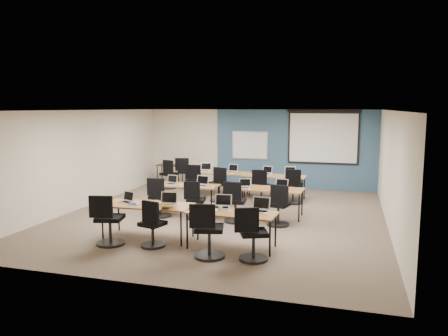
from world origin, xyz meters
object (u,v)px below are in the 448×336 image
(laptop_2, at_px, (222,204))
(laptop_3, at_px, (260,208))
(laptop_1, at_px, (167,202))
(laptop_4, at_px, (171,182))
(training_table_mid_right, at_px, (266,190))
(utility_table, at_px, (170,167))
(projector_screen, at_px, (323,134))
(laptop_11, at_px, (290,173))
(laptop_0, at_px, (127,200))
(laptop_7, at_px, (281,187))
(task_chair_0, at_px, (108,224))
(task_chair_3, at_px, (252,238))
(laptop_8, at_px, (205,169))
(laptop_6, at_px, (244,186))
(laptop_5, at_px, (202,183))
(task_chair_11, at_px, (293,189))
(task_chair_2, at_px, (208,235))
(whiteboard, at_px, (250,145))
(spare_chair_b, at_px, (169,177))
(task_chair_9, at_px, (219,187))
(training_table_front_left, at_px, (148,206))
(task_chair_4, at_px, (159,201))
(task_chair_10, at_px, (261,189))
(training_table_mid_left, at_px, (186,186))
(task_chair_7, at_px, (279,209))
(training_table_front_right, at_px, (232,214))
(task_chair_5, at_px, (195,203))
(task_chair_8, at_px, (196,184))
(training_table_back_left, at_px, (219,174))
(spare_chair_a, at_px, (185,175))
(laptop_10, at_px, (267,172))
(laptop_9, at_px, (233,170))
(task_chair_6, at_px, (235,205))

(laptop_2, height_order, laptop_3, laptop_3)
(laptop_1, bearing_deg, laptop_4, 105.42)
(training_table_mid_right, distance_m, utility_table, 5.34)
(projector_screen, height_order, laptop_11, projector_screen)
(laptop_0, height_order, laptop_7, laptop_7)
(task_chair_0, bearing_deg, task_chair_3, -14.79)
(laptop_8, bearing_deg, training_table_mid_right, -55.36)
(laptop_6, xyz_separation_m, laptop_11, (0.83, 2.42, 0.01))
(laptop_11, bearing_deg, laptop_3, -104.21)
(laptop_5, relative_size, task_chair_11, 0.33)
(laptop_0, xyz_separation_m, task_chair_2, (2.15, -0.91, -0.35))
(whiteboard, xyz_separation_m, task_chair_2, (0.93, -7.48, -1.01))
(laptop_4, bearing_deg, utility_table, 126.78)
(laptop_2, xyz_separation_m, spare_chair_b, (-3.47, 5.22, -0.38))
(task_chair_9, bearing_deg, laptop_6, -30.35)
(task_chair_2, bearing_deg, laptop_5, 97.33)
(training_table_front_left, xyz_separation_m, task_chair_3, (2.44, -0.77, -0.27))
(spare_chair_b, bearing_deg, task_chair_9, -14.65)
(laptop_2, bearing_deg, task_chair_9, 99.60)
(task_chair_4, bearing_deg, task_chair_10, 42.19)
(training_table_mid_left, distance_m, task_chair_7, 2.73)
(training_table_front_right, height_order, spare_chair_b, spare_chair_b)
(laptop_0, xyz_separation_m, task_chair_4, (-0.00, 1.65, -0.36))
(laptop_2, xyz_separation_m, laptop_7, (0.85, 2.34, -0.00))
(whiteboard, relative_size, task_chair_11, 1.24)
(laptop_0, xyz_separation_m, task_chair_5, (0.95, 1.70, -0.39))
(task_chair_9, bearing_deg, task_chair_8, -178.91)
(whiteboard, bearing_deg, training_table_back_left, -108.81)
(task_chair_8, bearing_deg, task_chair_2, -73.37)
(laptop_2, distance_m, laptop_3, 0.82)
(laptop_4, distance_m, laptop_8, 2.55)
(laptop_5, bearing_deg, task_chair_4, -131.54)
(spare_chair_a, height_order, spare_chair_b, spare_chair_a)
(task_chair_0, height_order, task_chair_7, task_chair_0)
(laptop_7, height_order, task_chair_11, task_chair_11)
(spare_chair_b, bearing_deg, laptop_11, 11.41)
(task_chair_5, relative_size, laptop_10, 3.12)
(laptop_2, xyz_separation_m, laptop_6, (-0.09, 2.29, -0.01))
(task_chair_11, bearing_deg, laptop_0, -121.35)
(laptop_5, height_order, laptop_9, laptop_5)
(laptop_0, distance_m, laptop_5, 2.54)
(laptop_9, bearing_deg, laptop_10, 12.30)
(laptop_2, relative_size, task_chair_8, 0.33)
(training_table_front_right, bearing_deg, task_chair_10, 97.40)
(task_chair_4, height_order, task_chair_9, task_chair_9)
(training_table_mid_left, relative_size, task_chair_6, 1.71)
(training_table_mid_left, relative_size, laptop_8, 5.03)
(laptop_1, bearing_deg, task_chair_4, 114.22)
(task_chair_9, bearing_deg, task_chair_4, -90.60)
(whiteboard, bearing_deg, task_chair_0, -99.61)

